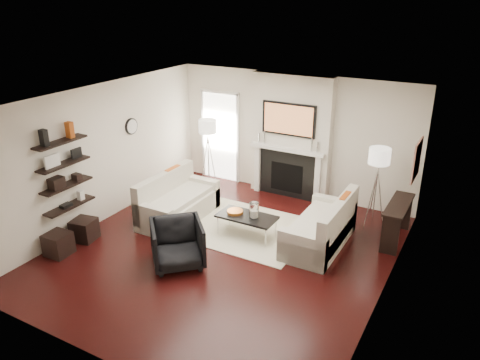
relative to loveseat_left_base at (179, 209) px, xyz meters
The scene contains 71 objects.
room_envelope 1.96m from the loveseat_left_base, 24.86° to the right, with size 6.00×6.00×6.00m.
chimney_breast 2.87m from the loveseat_left_base, 56.72° to the left, with size 1.80×0.25×2.70m, color silver.
fireplace_surround 2.54m from the loveseat_left_base, 55.04° to the left, with size 1.30×0.02×1.04m, color black.
firebox 2.53m from the loveseat_left_base, 54.98° to the left, with size 0.75×0.02×0.65m, color black.
mantel_pilaster_l 2.19m from the loveseat_left_base, 70.38° to the left, with size 0.12×0.08×1.10m, color white.
mantel_pilaster_r 3.00m from the loveseat_left_base, 43.27° to the left, with size 0.12×0.08×1.10m, color white.
mantel_shelf 2.65m from the loveseat_left_base, 54.38° to the left, with size 1.70×0.18×0.07m, color white.
tv_body 2.96m from the loveseat_left_base, 54.71° to the left, with size 1.20×0.06×0.70m, color black.
tv_screen 2.93m from the loveseat_left_base, 54.29° to the left, with size 1.10×0.01×0.62m, color #BF723F.
candlestick_l_tall 2.47m from the loveseat_left_base, 66.16° to the left, with size 0.04×0.04×0.30m, color silver.
candlestick_l_short 2.42m from the loveseat_left_base, 69.30° to the left, with size 0.04×0.04×0.24m, color silver.
candlestick_r_tall 3.05m from the loveseat_left_base, 45.46° to the left, with size 0.04×0.04×0.30m, color silver.
candlestick_r_short 3.13m from the loveseat_left_base, 43.66° to the left, with size 0.04×0.04×0.24m, color silver.
hallway_panel 2.49m from the loveseat_left_base, 99.90° to the left, with size 0.90×0.02×2.10m, color white.
door_trim_l 2.59m from the loveseat_left_base, 111.09° to the left, with size 0.06×0.06×2.16m, color white.
door_trim_r 2.44m from the loveseat_left_base, 88.08° to the left, with size 0.06×0.06×2.16m, color white.
door_trim_top 3.02m from the loveseat_left_base, 99.98° to the left, with size 1.02×0.06×0.06m, color white.
rug 1.34m from the loveseat_left_base, 11.79° to the left, with size 2.60×2.00×0.01m, color beige.
loveseat_left_base is the anchor object (origin of this frame).
loveseat_left_back 0.46m from the loveseat_left_base, behind, with size 0.18×1.80×0.80m, color beige.
loveseat_left_arm_n 0.81m from the loveseat_left_base, 90.00° to the right, with size 0.85×0.18×0.60m, color beige.
loveseat_left_arm_s 0.81m from the loveseat_left_base, 90.00° to the left, with size 0.85×0.18×0.60m, color beige.
loveseat_left_cushion 0.26m from the loveseat_left_base, ahead, with size 0.63×1.44×0.10m, color beige.
pillow_left_orange 0.69m from the loveseat_left_base, 138.15° to the left, with size 0.10×0.42×0.42m, color #AB4B15.
pillow_left_charcoal 0.68m from the loveseat_left_base, 138.15° to the right, with size 0.10×0.40×0.40m, color black.
loveseat_right_base 2.86m from the loveseat_left_base, ahead, with size 0.85×1.80×0.42m, color beige.
loveseat_right_back 3.21m from the loveseat_left_base, ahead, with size 0.18×1.80×0.80m, color beige.
loveseat_right_arm_n 2.87m from the loveseat_left_base, ahead, with size 0.85×0.18×0.60m, color beige.
loveseat_right_arm_s 3.07m from the loveseat_left_base, 22.56° to the left, with size 0.85×0.18×0.60m, color beige.
loveseat_right_cushion 2.82m from the loveseat_left_base, ahead, with size 0.63×1.44×0.10m, color beige.
pillow_right_orange 3.28m from the loveseat_left_base, 11.89° to the left, with size 0.10×0.42×0.42m, color #AB4B15.
pillow_right_charcoal 3.21m from the loveseat_left_base, ahead, with size 0.10×0.40×0.40m, color black.
coffee_table 1.55m from the loveseat_left_base, ahead, with size 1.10×0.55×0.04m, color black.
coffee_leg_nw 1.06m from the loveseat_left_base, 10.87° to the right, with size 0.02×0.02×0.38m, color silver.
coffee_leg_ne 2.05m from the loveseat_left_base, ahead, with size 0.02×0.02×0.38m, color silver.
coffee_leg_sw 1.07m from the loveseat_left_base, 13.00° to the left, with size 0.02×0.02×0.38m, color silver.
coffee_leg_se 2.05m from the loveseat_left_base, ahead, with size 0.02×0.02×0.38m, color silver.
hurricane_glass 1.73m from the loveseat_left_base, ahead, with size 0.18×0.18×0.31m, color white.
hurricane_candle 1.71m from the loveseat_left_base, ahead, with size 0.09×0.09×0.14m, color white.
copper_bowl 1.31m from the loveseat_left_base, ahead, with size 0.30×0.30×0.05m, color orange.
armchair 1.74m from the loveseat_left_base, 54.60° to the right, with size 0.83×0.77×0.85m, color black.
lamp_left_post 1.84m from the loveseat_left_base, 102.97° to the left, with size 0.02×0.02×1.20m, color silver.
lamp_left_shade 2.18m from the loveseat_left_base, 102.97° to the left, with size 0.40×0.40×0.30m, color white.
lamp_left_leg_a 1.82m from the loveseat_left_base, 99.50° to the left, with size 0.02×0.02×1.25m, color silver.
lamp_left_leg_b 1.94m from the loveseat_left_base, 103.94° to the left, with size 0.02×0.02×1.25m, color silver.
lamp_left_leg_c 1.76m from the loveseat_left_base, 105.47° to the left, with size 0.02×0.02×1.25m, color silver.
lamp_right_post 3.86m from the loveseat_left_base, 24.27° to the left, with size 0.02×0.02×1.20m, color silver.
lamp_right_shade 4.03m from the loveseat_left_base, 24.27° to the left, with size 0.40×0.40×0.30m, color white.
lamp_right_leg_a 3.96m from the loveseat_left_base, 23.61° to the left, with size 0.02×0.02×1.25m, color silver.
lamp_right_leg_b 3.85m from the loveseat_left_base, 25.91° to the left, with size 0.02×0.02×1.25m, color silver.
lamp_right_leg_c 3.77m from the loveseat_left_base, 23.29° to the left, with size 0.02×0.02×1.25m, color silver.
console_top 4.22m from the loveseat_left_base, 16.56° to the left, with size 0.35×1.20×0.04m, color black.
console_leg_n 4.07m from the loveseat_left_base, ahead, with size 0.30×0.04×0.71m, color black.
console_leg_s 4.38m from the loveseat_left_base, 23.47° to the left, with size 0.30×0.04×0.71m, color black.
wall_art 4.60m from the loveseat_left_base, 18.28° to the left, with size 0.03×0.70×0.70m, color #B26F59.
shelf_bottom 2.10m from the loveseat_left_base, 125.08° to the right, with size 0.25×1.00×0.04m, color black.
shelf_lower 2.23m from the loveseat_left_base, 125.08° to the right, with size 0.25×1.00×0.04m, color black.
shelf_upper 2.41m from the loveseat_left_base, 125.08° to the right, with size 0.25×1.00×0.04m, color black.
shelf_top 2.65m from the loveseat_left_base, 125.08° to the right, with size 0.25×1.00×0.04m, color black.
decor_magfile_a 2.95m from the loveseat_left_base, 120.69° to the right, with size 0.12×0.10×0.28m, color black.
decor_magfile_b 2.62m from the loveseat_left_base, 129.26° to the right, with size 0.12×0.10×0.28m, color #AB4B15.
decor_frame_a 2.64m from the loveseat_left_base, 121.81° to the right, with size 0.04×0.30×0.22m, color white.
decor_frame_b 2.28m from the loveseat_left_base, 130.77° to the right, with size 0.04×0.22×0.18m, color black.
decor_wine_rack 2.43m from the loveseat_left_base, 122.06° to the right, with size 0.18×0.25×0.20m, color black.
decor_box_small 2.09m from the loveseat_left_base, 129.38° to the right, with size 0.15×0.12×0.12m, color black.
decor_books 2.17m from the loveseat_left_base, 123.83° to the right, with size 0.14×0.20×0.05m, color black.
decor_box_tall 1.92m from the loveseat_left_base, 129.98° to the right, with size 0.10×0.10×0.18m, color white.
clock_rim 1.98m from the loveseat_left_base, 169.86° to the left, with size 0.34×0.34×0.04m, color black.
clock_face 1.96m from the loveseat_left_base, 169.66° to the left, with size 0.29×0.29×0.01m, color white.
ottoman_near 1.86m from the loveseat_left_base, 123.40° to the right, with size 0.40×0.40×0.40m, color black.
ottoman_far 2.38m from the loveseat_left_base, 115.41° to the right, with size 0.40×0.40×0.40m, color black.
Camera 1 is at (3.76, -6.17, 4.30)m, focal length 35.00 mm.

